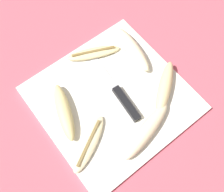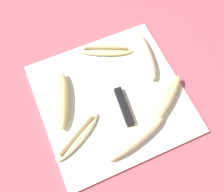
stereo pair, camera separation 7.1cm
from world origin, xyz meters
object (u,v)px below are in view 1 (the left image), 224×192
Objects in this scene: banana_cream_curved at (89,144)px; banana_ripe_center at (93,53)px; banana_pale_long at (146,131)px; banana_mellow_near at (165,88)px; banana_golden_short at (64,112)px; banana_bright_far at (133,49)px; knife at (122,98)px.

banana_ripe_center is (0.17, 0.21, 0.00)m from banana_cream_curved.
banana_pale_long is 0.13m from banana_mellow_near.
banana_golden_short is 0.27m from banana_bright_far.
banana_cream_curved is 1.01× the size of banana_mellow_near.
banana_pale_long is at bearing -26.07° from banana_cream_curved.
banana_mellow_near reaches higher than banana_ripe_center.
banana_cream_curved is at bearing -151.33° from banana_bright_far.
banana_bright_far reaches higher than knife.
banana_bright_far reaches higher than banana_ripe_center.
knife is 1.47× the size of banana_mellow_near.
banana_cream_curved is at bearing -128.98° from banana_ripe_center.
banana_bright_far is 1.07× the size of banana_ripe_center.
banana_pale_long is 1.18× the size of banana_ripe_center.
banana_cream_curved is 0.94× the size of banana_golden_short.
banana_mellow_near is at bearing -93.92° from banana_bright_far.
banana_pale_long is 0.24m from banana_bright_far.
banana_mellow_near is (0.11, -0.05, 0.01)m from knife.
banana_bright_far is at bearing -34.44° from banana_ripe_center.
banana_pale_long and banana_golden_short have the same top height.
banana_mellow_near is 0.23m from banana_ripe_center.
banana_bright_far reaches higher than banana_pale_long.
banana_cream_curved is at bearing -157.36° from knife.
banana_bright_far reaches higher than banana_golden_short.
banana_golden_short is at bearing 128.42° from banana_pale_long.
banana_pale_long is at bearing -121.60° from banana_bright_far.
banana_golden_short reaches higher than banana_mellow_near.
knife is at bearing 155.17° from banana_mellow_near.
banana_cream_curved is at bearing 178.87° from banana_mellow_near.
banana_pale_long is 1.12× the size of banana_golden_short.
banana_golden_short is at bearing -171.88° from banana_bright_far.
banana_mellow_near is at bearing -68.50° from banana_ripe_center.
knife is 0.11m from banana_pale_long.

